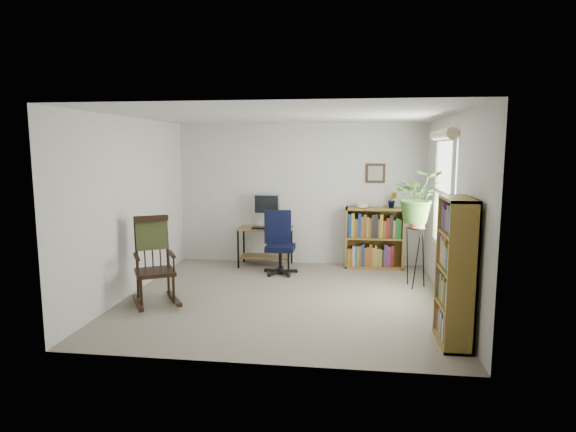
# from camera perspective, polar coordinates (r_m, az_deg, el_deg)

# --- Properties ---
(floor) EXTENTS (4.20, 4.00, 0.00)m
(floor) POSITION_cam_1_polar(r_m,az_deg,el_deg) (6.53, -0.46, -9.66)
(floor) COLOR gray
(floor) RESTS_ON ground
(ceiling) EXTENTS (4.20, 4.00, 0.00)m
(ceiling) POSITION_cam_1_polar(r_m,az_deg,el_deg) (6.23, -0.49, 11.86)
(ceiling) COLOR silver
(ceiling) RESTS_ON ground
(wall_back) EXTENTS (4.20, 0.00, 2.40)m
(wall_back) POSITION_cam_1_polar(r_m,az_deg,el_deg) (8.24, 1.44, 2.60)
(wall_back) COLOR silver
(wall_back) RESTS_ON ground
(wall_front) EXTENTS (4.20, 0.00, 2.40)m
(wall_front) POSITION_cam_1_polar(r_m,az_deg,el_deg) (4.32, -4.12, -2.51)
(wall_front) COLOR silver
(wall_front) RESTS_ON ground
(wall_left) EXTENTS (0.00, 4.00, 2.40)m
(wall_left) POSITION_cam_1_polar(r_m,az_deg,el_deg) (6.87, -18.09, 1.09)
(wall_left) COLOR silver
(wall_left) RESTS_ON ground
(wall_right) EXTENTS (0.00, 4.00, 2.40)m
(wall_right) POSITION_cam_1_polar(r_m,az_deg,el_deg) (6.33, 18.71, 0.49)
(wall_right) COLOR silver
(wall_right) RESTS_ON ground
(window) EXTENTS (0.12, 1.20, 1.50)m
(window) POSITION_cam_1_polar(r_m,az_deg,el_deg) (6.59, 17.95, 2.56)
(window) COLOR white
(window) RESTS_ON wall_right
(desk) EXTENTS (0.92, 0.50, 0.66)m
(desk) POSITION_cam_1_polar(r_m,az_deg,el_deg) (8.15, -2.69, -3.66)
(desk) COLOR olive
(desk) RESTS_ON floor
(monitor) EXTENTS (0.46, 0.16, 0.56)m
(monitor) POSITION_cam_1_polar(r_m,az_deg,el_deg) (8.19, -2.55, 0.72)
(monitor) COLOR silver
(monitor) RESTS_ON desk
(keyboard) EXTENTS (0.40, 0.15, 0.02)m
(keyboard) POSITION_cam_1_polar(r_m,az_deg,el_deg) (7.97, -2.86, -1.43)
(keyboard) COLOR black
(keyboard) RESTS_ON desk
(office_chair) EXTENTS (0.70, 0.70, 1.01)m
(office_chair) POSITION_cam_1_polar(r_m,az_deg,el_deg) (7.59, -0.92, -3.18)
(office_chair) COLOR black
(office_chair) RESTS_ON floor
(rocking_chair) EXTENTS (1.00, 1.15, 1.14)m
(rocking_chair) POSITION_cam_1_polar(r_m,az_deg,el_deg) (6.38, -15.54, -5.07)
(rocking_chair) COLOR black
(rocking_chair) RESTS_ON floor
(low_bookshelf) EXTENTS (0.95, 0.32, 1.01)m
(low_bookshelf) POSITION_cam_1_polar(r_m,az_deg,el_deg) (8.12, 10.18, -2.57)
(low_bookshelf) COLOR olive
(low_bookshelf) RESTS_ON floor
(tall_bookshelf) EXTENTS (0.28, 0.66, 1.51)m
(tall_bookshelf) POSITION_cam_1_polar(r_m,az_deg,el_deg) (5.16, 19.22, -6.25)
(tall_bookshelf) COLOR olive
(tall_bookshelf) RESTS_ON floor
(plant_stand) EXTENTS (0.29, 0.29, 1.01)m
(plant_stand) POSITION_cam_1_polar(r_m,az_deg,el_deg) (7.13, 14.92, -4.21)
(plant_stand) COLOR black
(plant_stand) RESTS_ON floor
(spider_plant) EXTENTS (1.69, 1.88, 1.46)m
(spider_plant) POSITION_cam_1_polar(r_m,az_deg,el_deg) (6.98, 15.27, 5.15)
(spider_plant) COLOR #3C6C26
(spider_plant) RESTS_ON plant_stand
(potted_plant_small) EXTENTS (0.13, 0.24, 0.11)m
(potted_plant_small) POSITION_cam_1_polar(r_m,az_deg,el_deg) (8.07, 12.26, 1.31)
(potted_plant_small) COLOR #3C6C26
(potted_plant_small) RESTS_ON low_bookshelf
(framed_picture) EXTENTS (0.32, 0.04, 0.32)m
(framed_picture) POSITION_cam_1_polar(r_m,az_deg,el_deg) (8.15, 10.32, 5.01)
(framed_picture) COLOR black
(framed_picture) RESTS_ON wall_back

